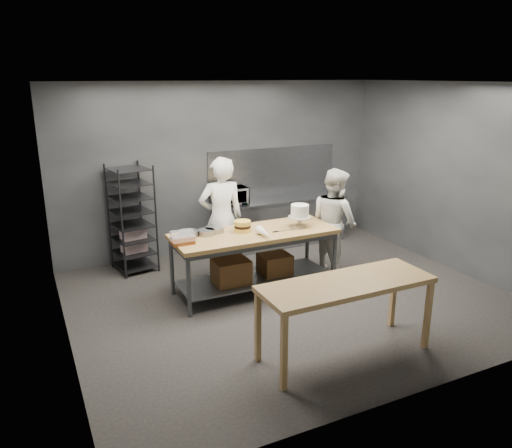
{
  "coord_description": "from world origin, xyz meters",
  "views": [
    {
      "loc": [
        -3.29,
        -5.71,
        3.09
      ],
      "look_at": [
        -0.34,
        0.43,
        1.05
      ],
      "focal_mm": 35.0,
      "sensor_mm": 36.0,
      "label": 1
    }
  ],
  "objects_px": {
    "chef_right": "(334,222)",
    "frosted_cake_stand": "(300,213)",
    "near_counter": "(347,289)",
    "microwave": "(231,196)",
    "layer_cake": "(242,226)",
    "work_table": "(253,255)",
    "chef_behind": "(221,219)",
    "speed_rack": "(132,220)"
  },
  "relations": [
    {
      "from": "work_table",
      "to": "speed_rack",
      "type": "bearing_deg",
      "value": 130.36
    },
    {
      "from": "near_counter",
      "to": "chef_right",
      "type": "bearing_deg",
      "value": 58.97
    },
    {
      "from": "chef_right",
      "to": "work_table",
      "type": "bearing_deg",
      "value": 90.1
    },
    {
      "from": "speed_rack",
      "to": "layer_cake",
      "type": "xyz_separation_m",
      "value": [
        1.26,
        -1.53,
        0.14
      ]
    },
    {
      "from": "chef_behind",
      "to": "layer_cake",
      "type": "bearing_deg",
      "value": 102.99
    },
    {
      "from": "work_table",
      "to": "chef_right",
      "type": "bearing_deg",
      "value": 4.48
    },
    {
      "from": "chef_right",
      "to": "frosted_cake_stand",
      "type": "height_order",
      "value": "chef_right"
    },
    {
      "from": "chef_behind",
      "to": "frosted_cake_stand",
      "type": "relative_size",
      "value": 5.67
    },
    {
      "from": "chef_right",
      "to": "microwave",
      "type": "relative_size",
      "value": 3.16
    },
    {
      "from": "microwave",
      "to": "layer_cake",
      "type": "height_order",
      "value": "microwave"
    },
    {
      "from": "work_table",
      "to": "chef_behind",
      "type": "relative_size",
      "value": 1.25
    },
    {
      "from": "work_table",
      "to": "chef_behind",
      "type": "xyz_separation_m",
      "value": [
        -0.2,
        0.71,
        0.39
      ]
    },
    {
      "from": "near_counter",
      "to": "chef_behind",
      "type": "bearing_deg",
      "value": 98.24
    },
    {
      "from": "chef_behind",
      "to": "layer_cake",
      "type": "relative_size",
      "value": 8.02
    },
    {
      "from": "work_table",
      "to": "layer_cake",
      "type": "distance_m",
      "value": 0.45
    },
    {
      "from": "frosted_cake_stand",
      "to": "chef_behind",
      "type": "bearing_deg",
      "value": 140.98
    },
    {
      "from": "near_counter",
      "to": "microwave",
      "type": "relative_size",
      "value": 3.69
    },
    {
      "from": "microwave",
      "to": "frosted_cake_stand",
      "type": "xyz_separation_m",
      "value": [
        0.35,
        -1.76,
        0.09
      ]
    },
    {
      "from": "near_counter",
      "to": "chef_right",
      "type": "relative_size",
      "value": 1.17
    },
    {
      "from": "work_table",
      "to": "microwave",
      "type": "bearing_deg",
      "value": 77.07
    },
    {
      "from": "chef_behind",
      "to": "frosted_cake_stand",
      "type": "height_order",
      "value": "chef_behind"
    },
    {
      "from": "near_counter",
      "to": "speed_rack",
      "type": "relative_size",
      "value": 1.14
    },
    {
      "from": "chef_right",
      "to": "chef_behind",
      "type": "bearing_deg",
      "value": 66.23
    },
    {
      "from": "layer_cake",
      "to": "frosted_cake_stand",
      "type": "bearing_deg",
      "value": -9.95
    },
    {
      "from": "chef_behind",
      "to": "microwave",
      "type": "relative_size",
      "value": 3.55
    },
    {
      "from": "chef_right",
      "to": "layer_cake",
      "type": "xyz_separation_m",
      "value": [
        -1.6,
        -0.02,
        0.14
      ]
    },
    {
      "from": "near_counter",
      "to": "chef_behind",
      "type": "height_order",
      "value": "chef_behind"
    },
    {
      "from": "work_table",
      "to": "layer_cake",
      "type": "xyz_separation_m",
      "value": [
        -0.12,
        0.1,
        0.43
      ]
    },
    {
      "from": "speed_rack",
      "to": "chef_behind",
      "type": "bearing_deg",
      "value": -37.8
    },
    {
      "from": "microwave",
      "to": "frosted_cake_stand",
      "type": "distance_m",
      "value": 1.8
    },
    {
      "from": "speed_rack",
      "to": "microwave",
      "type": "distance_m",
      "value": 1.79
    },
    {
      "from": "microwave",
      "to": "frosted_cake_stand",
      "type": "relative_size",
      "value": 1.59
    },
    {
      "from": "microwave",
      "to": "chef_behind",
      "type": "bearing_deg",
      "value": -120.8
    },
    {
      "from": "microwave",
      "to": "frosted_cake_stand",
      "type": "height_order",
      "value": "frosted_cake_stand"
    },
    {
      "from": "near_counter",
      "to": "chef_right",
      "type": "height_order",
      "value": "chef_right"
    },
    {
      "from": "work_table",
      "to": "layer_cake",
      "type": "relative_size",
      "value": 9.99
    },
    {
      "from": "near_counter",
      "to": "speed_rack",
      "type": "distance_m",
      "value": 3.98
    },
    {
      "from": "microwave",
      "to": "work_table",
      "type": "bearing_deg",
      "value": -102.93
    },
    {
      "from": "near_counter",
      "to": "chef_behind",
      "type": "relative_size",
      "value": 1.04
    },
    {
      "from": "near_counter",
      "to": "chef_behind",
      "type": "xyz_separation_m",
      "value": [
        -0.4,
        2.74,
        0.15
      ]
    },
    {
      "from": "chef_behind",
      "to": "microwave",
      "type": "xyz_separation_m",
      "value": [
        0.59,
        1.0,
        0.09
      ]
    },
    {
      "from": "frosted_cake_stand",
      "to": "work_table",
      "type": "bearing_deg",
      "value": 175.71
    }
  ]
}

